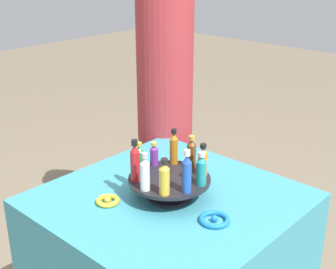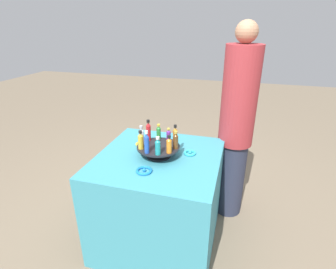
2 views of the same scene
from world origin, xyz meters
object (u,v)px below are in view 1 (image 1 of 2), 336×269
object	(u,v)px
bottle_gold	(164,178)
bottle_green	(139,158)
bottle_orange	(203,161)
bottle_purple	(154,155)
bottle_brown	(192,153)
bottle_teal	(201,170)
ribbon_bow_gold	(108,201)
bottle_amber	(174,148)
ribbon_bow_blue	(214,219)
bottle_blue	(187,173)
display_stand	(169,184)
bottle_red	(135,162)
ribbon_bow_teal	(187,169)
person_figure	(165,112)
bottle_clear	(144,173)

from	to	relation	value
bottle_gold	bottle_green	world-z (taller)	bottle_gold
bottle_orange	bottle_purple	xyz separation A→B (m)	(0.05, -0.18, -0.01)
bottle_brown	bottle_orange	bearing A→B (deg)	70.56
bottle_teal	bottle_green	xyz separation A→B (m)	(0.07, -0.23, -0.00)
bottle_brown	ribbon_bow_gold	xyz separation A→B (m)	(0.29, -0.13, -0.12)
bottle_brown	bottle_amber	bearing A→B (deg)	-73.44
ribbon_bow_blue	bottle_blue	bearing A→B (deg)	-80.69
bottle_gold	bottle_purple	world-z (taller)	bottle_gold
display_stand	bottle_orange	xyz separation A→B (m)	(-0.09, 0.07, 0.08)
bottle_green	bottle_red	distance (m)	0.08
bottle_purple	ribbon_bow_blue	xyz separation A→B (m)	(0.06, 0.33, -0.11)
bottle_blue	bottle_orange	xyz separation A→B (m)	(-0.13, -0.04, -0.01)
bottle_teal	ribbon_bow_teal	xyz separation A→B (m)	(-0.16, -0.20, -0.12)
person_figure	ribbon_bow_gold	bearing A→B (deg)	-16.71
bottle_clear	ribbon_bow_blue	bearing A→B (deg)	113.67
ribbon_bow_gold	bottle_blue	bearing A→B (deg)	119.77
ribbon_bow_gold	bottle_amber	bearing A→B (deg)	167.58
bottle_gold	bottle_blue	world-z (taller)	bottle_blue
display_stand	ribbon_bow_teal	world-z (taller)	display_stand
bottle_blue	ribbon_bow_teal	distance (m)	0.34
bottle_gold	bottle_clear	size ratio (longest dim) A/B	0.95
display_stand	bottle_green	xyz separation A→B (m)	(0.03, -0.11, 0.08)
bottle_purple	ribbon_bow_teal	distance (m)	0.19
display_stand	person_figure	world-z (taller)	person_figure
display_stand	ribbon_bow_teal	xyz separation A→B (m)	(-0.20, -0.09, -0.04)
bottle_gold	bottle_blue	size ratio (longest dim) A/B	0.84
bottle_amber	ribbon_bow_blue	distance (m)	0.33
bottle_orange	bottle_purple	distance (m)	0.19
ribbon_bow_blue	ribbon_bow_teal	bearing A→B (deg)	-125.88
display_stand	person_figure	xyz separation A→B (m)	(-0.49, -0.47, 0.03)
bottle_brown	bottle_red	bearing A→B (deg)	-19.44
bottle_amber	bottle_clear	world-z (taller)	bottle_amber
bottle_orange	ribbon_bow_teal	world-z (taller)	bottle_orange
bottle_teal	ribbon_bow_teal	bearing A→B (deg)	-129.14
display_stand	person_figure	bearing A→B (deg)	-135.79
bottle_gold	bottle_teal	bearing A→B (deg)	160.56
bottle_teal	bottle_red	size ratio (longest dim) A/B	0.80
bottle_clear	display_stand	bearing A→B (deg)	178.56
bottle_clear	ribbon_bow_blue	world-z (taller)	bottle_clear
display_stand	bottle_clear	xyz separation A→B (m)	(0.12, -0.00, 0.09)
bottle_clear	person_figure	bearing A→B (deg)	-142.16
bottle_amber	bottle_clear	distance (m)	0.23
bottle_clear	bottle_amber	bearing A→B (deg)	-163.44
bottle_teal	bottle_purple	size ratio (longest dim) A/B	1.35
display_stand	bottle_clear	world-z (taller)	bottle_clear
bottle_gold	bottle_red	distance (m)	0.14
ribbon_bow_teal	bottle_brown	bearing A→B (deg)	48.92
bottle_green	ribbon_bow_gold	bearing A→B (deg)	-5.58
person_figure	bottle_brown	bearing A→B (deg)	8.12
bottle_orange	bottle_amber	distance (m)	0.14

